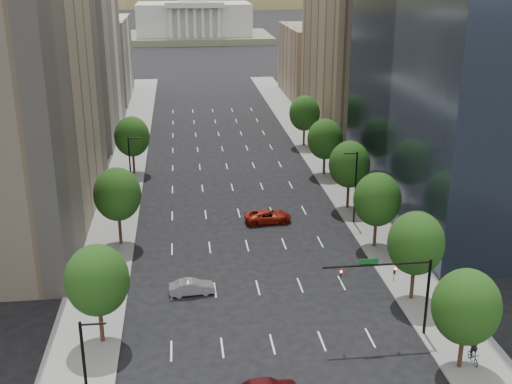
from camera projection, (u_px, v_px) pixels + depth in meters
name	position (u px, v px, depth m)	size (l,w,h in m)	color
sidewalk_left	(114.00, 218.00, 80.22)	(6.00, 200.00, 0.15)	slate
sidewalk_right	(359.00, 207.00, 83.66)	(6.00, 200.00, 0.15)	slate
midrise_cream_left	(73.00, 37.00, 113.55)	(14.00, 30.00, 35.00)	beige
filler_left	(97.00, 59.00, 147.28)	(14.00, 26.00, 18.00)	beige
parking_tan_right	(355.00, 49.00, 117.14)	(14.00, 30.00, 30.00)	#8C7759
filler_right	(317.00, 62.00, 150.36)	(14.00, 26.00, 16.00)	#8C7759
tree_right_0	(466.00, 307.00, 48.97)	(5.20, 5.20, 8.39)	#382316
tree_right_1	(416.00, 243.00, 59.14)	(5.20, 5.20, 8.75)	#382316
tree_right_2	(377.00, 199.00, 70.42)	(5.20, 5.20, 8.61)	#382316
tree_right_3	(349.00, 165.00, 81.55)	(5.20, 5.20, 8.89)	#382316
tree_right_4	(325.00, 139.00, 94.79)	(5.20, 5.20, 8.46)	#382316
tree_right_5	(304.00, 113.00, 109.66)	(5.20, 5.20, 8.75)	#382316
tree_left_0	(97.00, 280.00, 52.29)	(5.20, 5.20, 8.75)	#382316
tree_left_1	(117.00, 194.00, 70.93)	(5.20, 5.20, 8.97)	#382316
tree_left_2	(132.00, 137.00, 95.35)	(5.20, 5.20, 8.68)	#382316
streetlight_rn	(355.00, 185.00, 77.16)	(1.70, 0.20, 9.00)	black
streetlight_ls	(87.00, 379.00, 41.43)	(1.70, 0.20, 9.00)	black
streetlight_ln	(131.00, 168.00, 83.53)	(1.70, 0.20, 9.00)	black
traffic_signal	(400.00, 281.00, 53.33)	(9.12, 0.40, 7.38)	black
capitol	(194.00, 18.00, 256.58)	(60.00, 40.00, 35.20)	#596647
foothills	(222.00, 38.00, 603.13)	(720.00, 413.00, 263.00)	brown
car_silver	(192.00, 287.00, 61.85)	(1.51, 4.32, 1.42)	#97969B
car_red_far	(268.00, 216.00, 78.80)	(2.60, 5.65, 1.57)	maroon
cyclist	(474.00, 353.00, 50.97)	(0.68, 1.84, 2.43)	black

